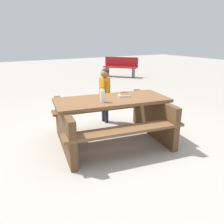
# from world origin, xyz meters

# --- Properties ---
(ground_plane) EXTENTS (30.00, 30.00, 0.00)m
(ground_plane) POSITION_xyz_m (0.00, 0.00, 0.00)
(ground_plane) COLOR #ADA599
(ground_plane) RESTS_ON ground
(picnic_table) EXTENTS (2.02, 1.70, 0.75)m
(picnic_table) POSITION_xyz_m (0.00, 0.00, 0.44)
(picnic_table) COLOR brown
(picnic_table) RESTS_ON ground
(soda_bottle) EXTENTS (0.07, 0.07, 0.24)m
(soda_bottle) POSITION_xyz_m (-0.22, -0.10, 0.86)
(soda_bottle) COLOR silver
(soda_bottle) RESTS_ON picnic_table
(hotdog_tray) EXTENTS (0.21, 0.17, 0.08)m
(hotdog_tray) POSITION_xyz_m (0.24, 0.02, 0.78)
(hotdog_tray) COLOR white
(hotdog_tray) RESTS_ON picnic_table
(child_in_coat) EXTENTS (0.18, 0.27, 1.11)m
(child_in_coat) POSITION_xyz_m (0.36, 0.88, 0.71)
(child_in_coat) COLOR #262633
(child_in_coat) RESTS_ON ground
(park_bench_mid) EXTENTS (1.29, 1.39, 0.85)m
(park_bench_mid) POSITION_xyz_m (3.70, 5.49, 0.45)
(park_bench_mid) COLOR maroon
(park_bench_mid) RESTS_ON ground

